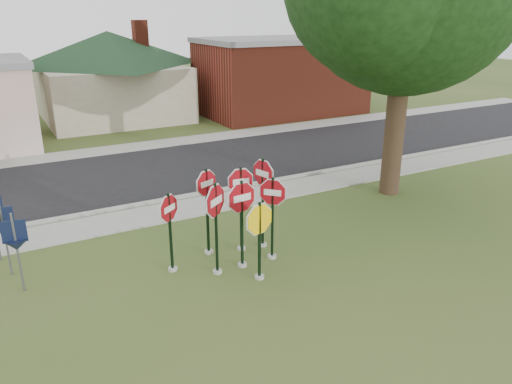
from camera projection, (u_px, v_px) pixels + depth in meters
ground at (257, 286)px, 12.17m from camera, size 120.00×120.00×0.00m
sidewalk_near at (178, 210)px, 16.68m from camera, size 60.00×1.60×0.06m
road at (139, 174)px, 20.39m from camera, size 60.00×7.00×0.04m
sidewalk_far at (113, 150)px, 23.93m from camera, size 60.00×1.60×0.06m
curb at (168, 200)px, 17.49m from camera, size 60.00×0.20×0.14m
stop_sign_center at (242, 212)px, 12.58m from camera, size 1.11×0.24×2.48m
stop_sign_yellow at (259, 232)px, 12.06m from camera, size 1.09×0.24×2.16m
stop_sign_left at (216, 215)px, 12.21m from camera, size 0.95×0.68×2.55m
stop_sign_right at (273, 208)px, 13.04m from camera, size 0.71×0.73×2.40m
stop_sign_back_right at (241, 198)px, 13.48m from camera, size 0.99×0.24×2.52m
stop_sign_back_left at (207, 201)px, 13.27m from camera, size 0.91×0.39×2.53m
stop_sign_far_right at (263, 190)px, 13.66m from camera, size 0.29×1.02×2.70m
stop_sign_far_left at (170, 223)px, 12.43m from camera, size 0.80×0.58×2.21m
building_house at (109, 58)px, 29.94m from camera, size 11.60×11.60×6.20m
building_brick at (281, 76)px, 32.01m from camera, size 10.20×6.20×4.75m
bg_tree_right at (337, 20)px, 41.63m from camera, size 5.60×5.60×8.40m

